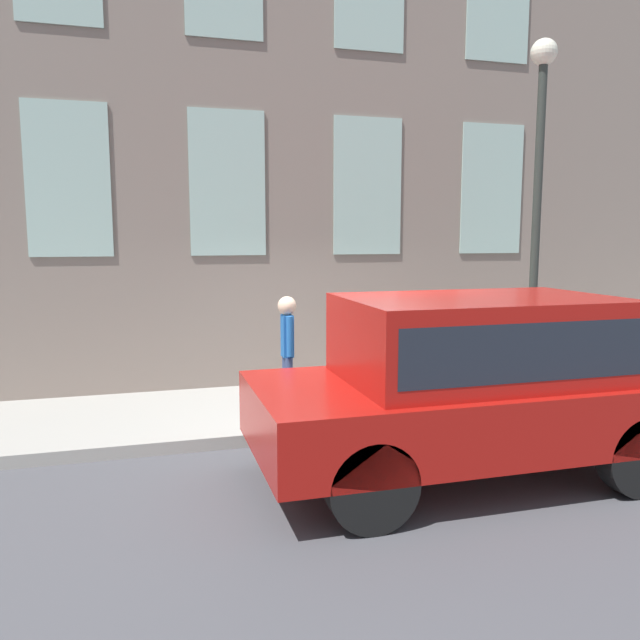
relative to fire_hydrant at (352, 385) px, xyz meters
name	(u,v)px	position (x,y,z in m)	size (l,w,h in m)	color
ground_plane	(349,438)	(-0.64, 0.26, -0.51)	(80.00, 80.00, 0.00)	#47474C
sidewalk	(321,406)	(0.59, 0.26, -0.43)	(2.46, 60.00, 0.15)	#9E9B93
building_facade	(297,134)	(1.97, 0.26, 3.56)	(0.33, 40.00, 8.13)	gray
fire_hydrant	(352,385)	(0.00, 0.00, 0.00)	(0.30, 0.42, 0.70)	#2D7260
person	(287,343)	(0.24, 0.84, 0.58)	(0.38, 0.25, 1.55)	navy
parked_truck_red_near	(473,375)	(-2.14, -0.57, 0.57)	(1.98, 4.40, 1.88)	black
street_lamp	(538,178)	(0.01, -2.73, 2.78)	(0.36, 0.36, 5.00)	#2D332D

